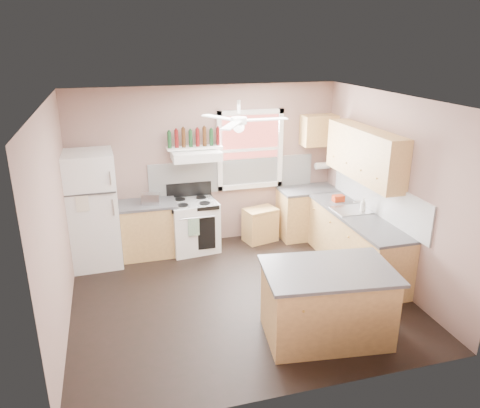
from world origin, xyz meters
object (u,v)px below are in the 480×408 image
object	(u,v)px
cart	(260,226)
island	(326,304)
refrigerator	(92,210)
toaster	(151,199)
stove	(193,226)

from	to	relation	value
cart	island	xyz separation A→B (m)	(-0.12, -2.89, 0.15)
refrigerator	cart	size ratio (longest dim) A/B	3.28
toaster	stove	size ratio (longest dim) A/B	0.33
cart	island	bearing A→B (deg)	-106.10
refrigerator	island	xyz separation A→B (m)	(2.66, -2.76, -0.48)
refrigerator	island	world-z (taller)	refrigerator
stove	island	xyz separation A→B (m)	(1.08, -2.85, 0.00)
refrigerator	toaster	distance (m)	0.91
island	cart	bearing A→B (deg)	94.82
refrigerator	toaster	world-z (taller)	refrigerator
toaster	island	bearing A→B (deg)	-46.74
refrigerator	toaster	xyz separation A→B (m)	(0.91, 0.03, 0.08)
stove	cart	size ratio (longest dim) A/B	1.56
cart	island	world-z (taller)	island
island	toaster	bearing A→B (deg)	129.35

